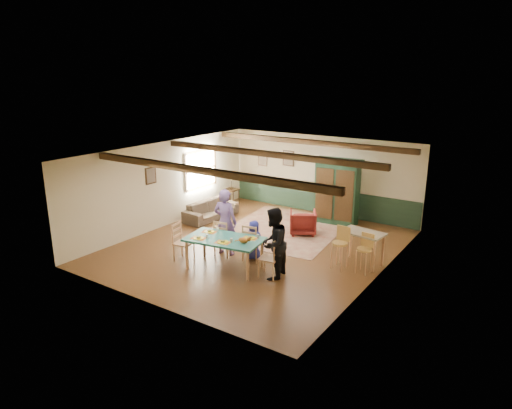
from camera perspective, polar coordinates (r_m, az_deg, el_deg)
The scene contains 35 objects.
floor at distance 12.97m, azimuth 0.12°, elevation -5.31°, with size 8.00×8.00×0.00m, color #4B2B15.
wall_back at distance 15.92m, azimuth 8.15°, elevation 3.68°, with size 7.00×0.02×2.70m, color beige.
wall_left at distance 14.71m, azimuth -11.31°, elevation 2.49°, with size 0.02×8.00×2.70m, color beige.
wall_right at distance 11.07m, azimuth 15.38°, elevation -2.32°, with size 0.02×8.00×2.70m, color beige.
ceiling at distance 12.24m, azimuth 0.12°, elevation 6.53°, with size 7.00×8.00×0.02m, color white.
wainscot_back at distance 16.12m, azimuth 7.99°, elevation 0.54°, with size 6.95×0.03×0.90m, color #1A3121.
ceiling_beam_front at distance 10.45m, azimuth -6.91°, elevation 4.24°, with size 6.95×0.16×0.16m, color black.
ceiling_beam_mid at distance 12.58m, azimuth 1.14°, elevation 6.38°, with size 6.95×0.16×0.16m, color black.
ceiling_beam_back at distance 14.81m, azimuth 6.64°, elevation 7.76°, with size 6.95×0.16×0.16m, color black.
window_left at distance 15.85m, azimuth -6.94°, elevation 4.41°, with size 0.06×1.60×1.30m, color white, non-canonical shape.
picture_left_wall at distance 14.19m, azimuth -13.02°, elevation 3.55°, with size 0.04×0.42×0.52m, color gray, non-canonical shape.
picture_back_a at distance 16.40m, azimuth 4.06°, elevation 5.77°, with size 0.45×0.04×0.55m, color gray, non-canonical shape.
picture_back_b at distance 16.99m, azimuth 0.82°, elevation 5.66°, with size 0.38×0.04×0.48m, color gray, non-canonical shape.
dining_table at distance 11.51m, azimuth -3.95°, elevation -6.11°, with size 1.90×1.05×0.79m, color #226D64, non-canonical shape.
dining_chair_far_left at distance 12.28m, azimuth -4.01°, elevation -4.12°, with size 0.44×0.46×1.00m, color tan, non-canonical shape.
dining_chair_far_right at distance 11.92m, azimuth -0.44°, elevation -4.71°, with size 0.44×0.46×1.00m, color tan, non-canonical shape.
dining_chair_end_left at distance 12.06m, azimuth -9.04°, elevation -4.67°, with size 0.44×0.46×1.00m, color tan, non-canonical shape.
dining_chair_end_right at distance 10.98m, azimuth 1.64°, elevation -6.61°, with size 0.44×0.46×1.00m, color tan, non-canonical shape.
person_man at distance 12.21m, azimuth -3.86°, elevation -2.20°, with size 0.66×0.43×1.82m, color slate.
person_woman at distance 10.81m, azimuth 2.17°, elevation -4.89°, with size 0.84×0.66×1.74m, color black.
person_child at distance 11.98m, azimuth -0.27°, elevation -4.45°, with size 0.52×0.34×1.06m, color #262D98.
cat at distance 10.99m, azimuth -1.60°, elevation -4.42°, with size 0.38×0.15×0.19m, color #BD6121, non-canonical shape.
place_setting_near_left at distance 11.41m, azimuth -7.19°, elevation -3.98°, with size 0.42×0.32×0.11m, color yellow, non-canonical shape.
place_setting_near_center at distance 11.08m, azimuth -4.16°, elevation -4.51°, with size 0.42×0.32×0.11m, color yellow, non-canonical shape.
place_setting_far_left at distance 11.83m, azimuth -5.86°, elevation -3.19°, with size 0.42×0.32×0.11m, color yellow, non-canonical shape.
place_setting_far_right at distance 11.32m, azimuth -0.77°, elevation -4.01°, with size 0.42×0.32×0.11m, color yellow, non-canonical shape.
area_rug at distance 14.42m, azimuth 3.54°, elevation -3.07°, with size 3.35×3.98×0.01m, color tan.
armoire at distance 14.91m, azimuth 10.10°, elevation 1.61°, with size 1.51×0.60×2.13m, color black.
armchair at distance 13.97m, azimuth 5.87°, elevation -2.21°, with size 0.78×0.80×0.73m, color #490E0F.
sofa at distance 15.43m, azimuth -5.66°, elevation -0.69°, with size 2.02×0.79×0.59m, color #44382B.
end_table at distance 17.03m, azimuth -3.08°, elevation 0.99°, with size 0.48×0.48×0.59m, color black, non-canonical shape.
table_lamp at distance 16.89m, azimuth -3.11°, elevation 2.84°, with size 0.30×0.30×0.54m, color beige, non-canonical shape.
counter_table at distance 11.97m, azimuth 13.09°, elevation -5.35°, with size 1.06×0.62×0.89m, color #BEB094, non-canonical shape.
bar_stool_left at distance 11.60m, azimuth 10.41°, elevation -5.40°, with size 0.38×0.42×1.08m, color tan, non-canonical shape.
bar_stool_right at distance 11.48m, azimuth 13.34°, elevation -6.03°, with size 0.35×0.39×1.00m, color tan, non-canonical shape.
Camera 1 is at (6.69, -10.04, 4.75)m, focal length 32.00 mm.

